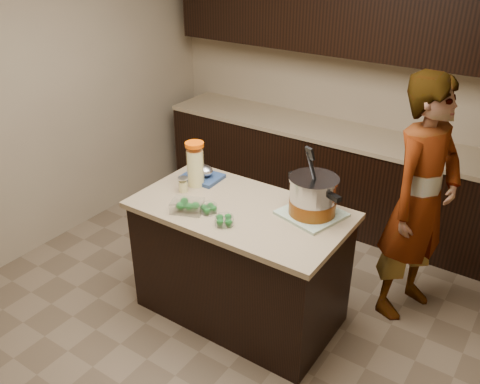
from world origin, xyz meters
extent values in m
plane|color=brown|center=(0.00, 0.00, 0.00)|extent=(4.00, 4.00, 0.00)
cube|color=tan|center=(0.00, 2.00, 1.35)|extent=(4.00, 0.04, 2.70)
cube|color=tan|center=(-2.00, 0.00, 1.35)|extent=(0.04, 4.00, 2.70)
cube|color=black|center=(0.00, 1.70, 0.43)|extent=(3.60, 0.60, 0.86)
cube|color=tan|center=(0.00, 1.70, 0.88)|extent=(3.60, 0.63, 0.04)
cube|color=black|center=(0.00, 1.82, 1.95)|extent=(3.60, 0.35, 0.75)
cube|color=black|center=(0.00, 0.00, 0.43)|extent=(1.40, 0.75, 0.86)
cube|color=tan|center=(0.00, 0.00, 0.88)|extent=(1.46, 0.81, 0.04)
cube|color=#608F65|center=(0.44, 0.18, 0.91)|extent=(0.44, 0.44, 0.02)
cylinder|color=#B7B7BC|center=(0.44, 0.18, 1.04)|extent=(0.39, 0.39, 0.24)
cylinder|color=brown|center=(0.44, 0.18, 0.97)|extent=(0.39, 0.39, 0.10)
cylinder|color=#B7B7BC|center=(0.44, 0.18, 1.17)|extent=(0.41, 0.41, 0.02)
cube|color=black|center=(0.27, 0.25, 1.11)|extent=(0.08, 0.06, 0.03)
cube|color=black|center=(0.62, 0.12, 1.11)|extent=(0.08, 0.06, 0.03)
cylinder|color=black|center=(0.44, 0.15, 1.23)|extent=(0.07, 0.13, 0.29)
cylinder|color=#F6EA96|center=(-0.46, 0.10, 1.04)|extent=(0.14, 0.14, 0.27)
cylinder|color=white|center=(-0.46, 0.10, 1.05)|extent=(0.16, 0.16, 0.31)
cylinder|color=#FF5A05|center=(-0.46, 0.10, 1.22)|extent=(0.16, 0.16, 0.02)
cylinder|color=#F6EA96|center=(-0.47, -0.03, 0.94)|extent=(0.08, 0.08, 0.08)
cylinder|color=white|center=(-0.47, -0.03, 0.95)|extent=(0.09, 0.09, 0.10)
cylinder|color=silver|center=(-0.47, -0.03, 1.01)|extent=(0.09, 0.09, 0.02)
cylinder|color=silver|center=(-0.14, -0.17, 0.93)|extent=(0.12, 0.12, 0.05)
cylinder|color=silver|center=(0.04, -0.24, 0.93)|extent=(0.16, 0.16, 0.06)
cube|color=silver|center=(-0.26, -0.23, 0.94)|extent=(0.25, 0.22, 0.07)
cube|color=navy|center=(-0.48, 0.20, 0.91)|extent=(0.29, 0.24, 0.03)
ellipsoid|color=silver|center=(-0.46, 0.20, 0.97)|extent=(0.14, 0.12, 0.08)
imported|color=gray|center=(0.98, 0.77, 0.90)|extent=(0.61, 0.76, 1.80)
camera|label=1|loc=(1.67, -2.46, 2.59)|focal=38.00mm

